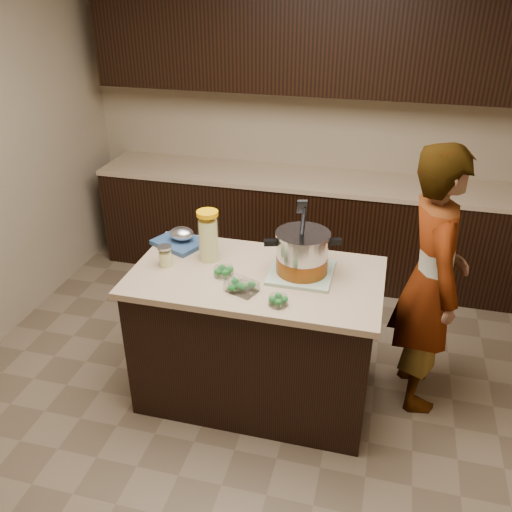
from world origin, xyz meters
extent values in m
plane|color=brown|center=(0.00, 0.00, 0.00)|extent=(4.00, 4.00, 0.00)
cube|color=tan|center=(0.00, 2.00, 1.35)|extent=(4.00, 0.04, 2.70)
cube|color=black|center=(0.00, 1.70, 0.43)|extent=(3.60, 0.60, 0.86)
cube|color=tan|center=(0.00, 1.70, 0.88)|extent=(3.60, 0.63, 0.04)
cube|color=black|center=(0.00, 1.82, 1.95)|extent=(3.60, 0.35, 0.75)
cube|color=black|center=(0.00, 0.00, 0.43)|extent=(1.40, 0.75, 0.86)
cube|color=tan|center=(0.00, 0.00, 0.88)|extent=(1.46, 0.81, 0.04)
cube|color=#5A865D|center=(0.25, 0.07, 0.91)|extent=(0.36, 0.36, 0.02)
cylinder|color=#B7B7BC|center=(0.25, 0.07, 1.03)|extent=(0.36, 0.36, 0.23)
cylinder|color=brown|center=(0.25, 0.07, 0.97)|extent=(0.37, 0.37, 0.09)
cylinder|color=#B7B7BC|center=(0.25, 0.07, 1.16)|extent=(0.39, 0.39, 0.02)
cube|color=black|center=(0.08, 0.02, 1.11)|extent=(0.08, 0.06, 0.03)
cube|color=black|center=(0.43, 0.12, 1.11)|extent=(0.08, 0.06, 0.03)
cylinder|color=black|center=(0.25, 0.04, 1.22)|extent=(0.06, 0.13, 0.28)
cylinder|color=#D7D683|center=(-0.32, 0.11, 1.03)|extent=(0.11, 0.11, 0.26)
cylinder|color=white|center=(-0.32, 0.11, 1.05)|extent=(0.13, 0.13, 0.29)
cylinder|color=#F0A505|center=(-0.32, 0.11, 1.20)|extent=(0.13, 0.13, 0.02)
cylinder|color=#D7D683|center=(-0.55, -0.03, 0.95)|extent=(0.09, 0.09, 0.09)
cylinder|color=white|center=(-0.55, -0.03, 0.96)|extent=(0.10, 0.10, 0.12)
cylinder|color=silver|center=(-0.55, -0.03, 1.03)|extent=(0.10, 0.10, 0.02)
cylinder|color=silver|center=(-0.18, -0.06, 0.93)|extent=(0.14, 0.14, 0.06)
cylinder|color=silver|center=(0.19, -0.28, 0.92)|extent=(0.12, 0.12, 0.05)
cube|color=silver|center=(-0.03, -0.20, 0.93)|extent=(0.20, 0.17, 0.06)
cube|color=navy|center=(-0.57, 0.25, 0.92)|extent=(0.37, 0.34, 0.03)
ellipsoid|color=silver|center=(-0.55, 0.25, 0.97)|extent=(0.16, 0.13, 0.08)
imported|color=gray|center=(0.99, 0.28, 0.84)|extent=(0.52, 0.68, 1.68)
camera|label=1|loc=(0.68, -2.63, 2.48)|focal=38.00mm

